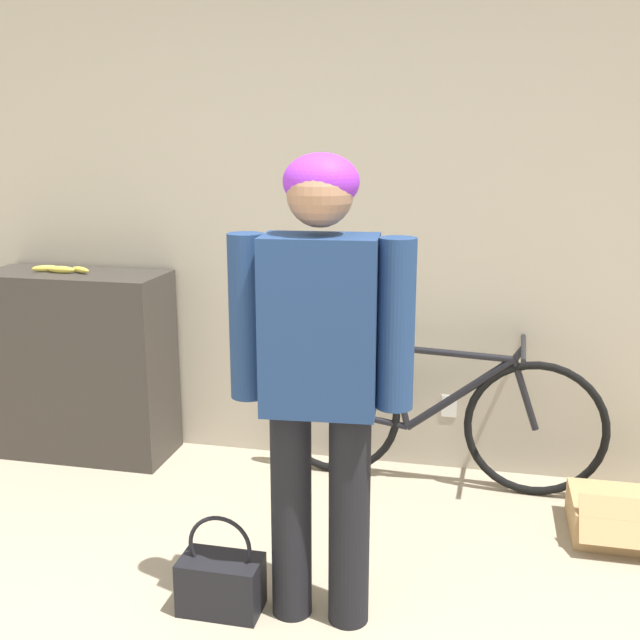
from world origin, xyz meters
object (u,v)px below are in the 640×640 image
(banana, at_px, (61,269))
(handbag, at_px, (221,581))
(person, at_px, (320,358))
(bicycle, at_px, (431,415))
(cardboard_box, at_px, (631,518))

(banana, relative_size, handbag, 0.91)
(person, bearing_deg, banana, 140.62)
(person, relative_size, handbag, 4.37)
(bicycle, bearing_deg, cardboard_box, -17.95)
(handbag, distance_m, cardboard_box, 1.84)
(bicycle, bearing_deg, banana, -176.73)
(handbag, relative_size, cardboard_box, 0.74)
(person, distance_m, handbag, 0.96)
(person, xyz_separation_m, bicycle, (0.31, 1.20, -0.63))
(banana, height_order, cardboard_box, banana)
(banana, height_order, handbag, banana)
(cardboard_box, bearing_deg, bicycle, 159.65)
(person, xyz_separation_m, banana, (-1.68, 1.17, 0.05))
(handbag, bearing_deg, person, 7.59)
(banana, distance_m, cardboard_box, 3.09)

